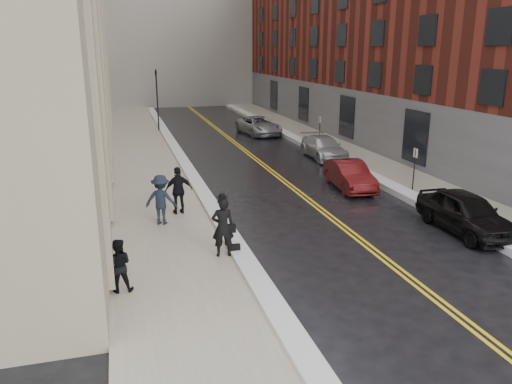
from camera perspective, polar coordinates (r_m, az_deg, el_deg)
ground at (r=15.70m, az=8.45°, el=-10.17°), size 160.00×160.00×0.00m
sidewalk_left at (r=29.63m, az=-12.37°, el=2.45°), size 4.00×64.00×0.15m
sidewalk_right at (r=33.14m, az=11.64°, el=3.94°), size 3.00×64.00×0.15m
lane_stripe_a at (r=30.75m, az=0.54°, el=3.19°), size 0.12×64.00×0.01m
lane_stripe_b at (r=30.82m, az=0.97°, el=3.22°), size 0.12×64.00×0.01m
snow_ridge_left at (r=29.82m, az=-7.96°, el=2.87°), size 0.70×60.80×0.26m
snow_ridge_right at (r=32.33m, az=8.71°, el=3.92°), size 0.85×60.80×0.30m
building_right at (r=42.82m, az=18.62°, el=18.18°), size 14.00×50.00×18.00m
traffic_signal at (r=43.09m, az=-11.24°, el=10.78°), size 0.18×0.15×5.20m
parking_sign_near at (r=25.57m, az=17.65°, el=2.85°), size 0.06×0.35×2.23m
parking_sign_far at (r=36.01m, az=7.30°, el=7.18°), size 0.06×0.35×2.23m
car_black at (r=20.91m, az=22.86°, el=-2.16°), size 1.98×4.71×1.59m
car_maroon at (r=25.68m, az=10.64°, el=1.90°), size 1.87×4.41×1.41m
car_silver_near at (r=32.66m, az=7.73°, el=5.07°), size 2.09×4.87×1.40m
car_silver_far at (r=41.39m, az=0.32°, el=7.60°), size 3.11×5.54×1.46m
pedestrian_main at (r=16.67m, az=-3.82°, el=-4.01°), size 0.78×0.54×2.05m
pedestrian_a at (r=14.89m, az=-15.46°, el=-8.10°), size 0.81×0.65×1.59m
pedestrian_b at (r=20.02m, az=-10.80°, el=-0.86°), size 1.47×1.17×2.00m
pedestrian_c at (r=21.16m, az=-8.83°, el=0.18°), size 1.23×0.62×2.01m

